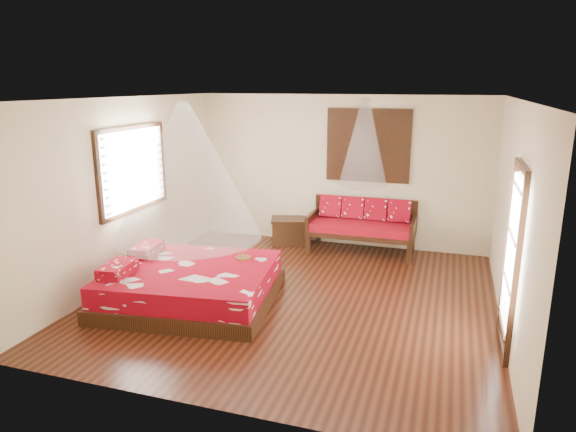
% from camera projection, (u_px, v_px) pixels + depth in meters
% --- Properties ---
extents(room, '(5.54, 5.54, 2.84)m').
position_uv_depth(room, '(296.00, 203.00, 7.05)').
color(room, black).
rests_on(room, ground).
extents(bed, '(2.51, 2.33, 0.65)m').
position_uv_depth(bed, '(190.00, 284.00, 7.22)').
color(bed, black).
rests_on(bed, floor).
extents(daybed, '(1.90, 0.84, 0.97)m').
position_uv_depth(daybed, '(362.00, 224.00, 9.31)').
color(daybed, black).
rests_on(daybed, floor).
extents(storage_chest, '(0.82, 0.70, 0.49)m').
position_uv_depth(storage_chest, '(290.00, 231.00, 9.86)').
color(storage_chest, black).
rests_on(storage_chest, floor).
extents(shutter_panel, '(1.52, 0.06, 1.32)m').
position_uv_depth(shutter_panel, '(368.00, 146.00, 9.27)').
color(shutter_panel, black).
rests_on(shutter_panel, wall_back).
extents(window_left, '(0.10, 1.74, 1.34)m').
position_uv_depth(window_left, '(134.00, 169.00, 7.96)').
color(window_left, black).
rests_on(window_left, wall_left).
extents(glazed_door, '(0.08, 1.02, 2.16)m').
position_uv_depth(glazed_door, '(511.00, 260.00, 5.77)').
color(glazed_door, black).
rests_on(glazed_door, floor).
extents(wine_tray, '(0.22, 0.22, 0.18)m').
position_uv_depth(wine_tray, '(243.00, 256.00, 7.50)').
color(wine_tray, brown).
rests_on(wine_tray, bed).
extents(mosquito_net_main, '(1.99, 1.99, 1.80)m').
position_uv_depth(mosquito_net_main, '(186.00, 172.00, 6.81)').
color(mosquito_net_main, white).
rests_on(mosquito_net_main, ceiling).
extents(mosquito_net_daybed, '(0.85, 0.85, 1.50)m').
position_uv_depth(mosquito_net_daybed, '(364.00, 143.00, 8.82)').
color(mosquito_net_daybed, white).
rests_on(mosquito_net_daybed, ceiling).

